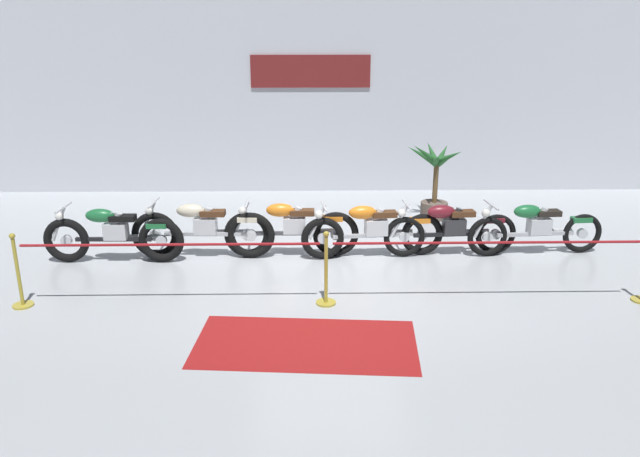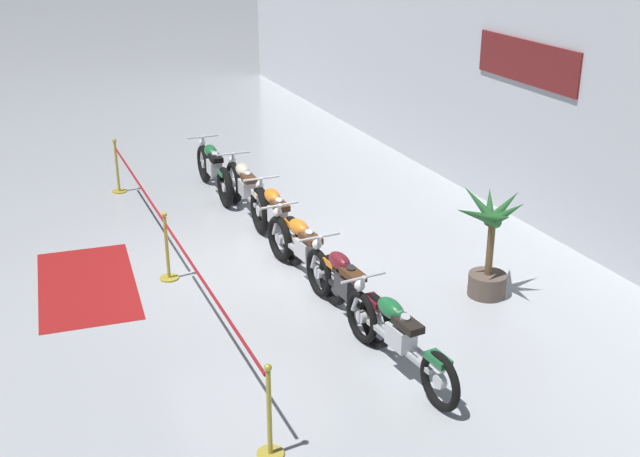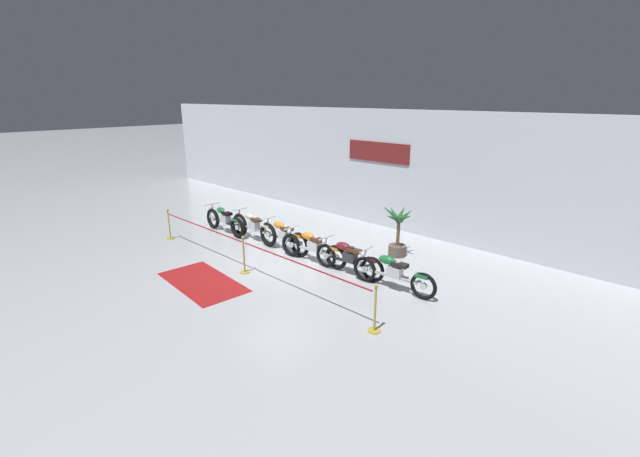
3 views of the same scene
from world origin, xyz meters
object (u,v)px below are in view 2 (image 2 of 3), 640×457
Objects in this scene: motorcycle_orange_3 at (305,251)px; stanchion_far_left at (148,207)px; motorcycle_cream_1 at (246,191)px; motorcycle_maroon_4 at (346,287)px; potted_palm_left_of_row at (489,246)px; floor_banner at (87,284)px; stanchion_mid_right at (270,425)px; motorcycle_green_0 at (214,170)px; motorcycle_orange_2 at (277,218)px; motorcycle_green_5 at (398,337)px; stanchion_mid_left at (168,257)px.

motorcycle_orange_3 is 0.28× the size of stanchion_far_left.
motorcycle_cream_1 is 1.05× the size of motorcycle_maroon_4.
stanchion_far_left is at bearing -150.46° from motorcycle_maroon_4.
motorcycle_maroon_4 is at bearing 0.47° from motorcycle_cream_1.
floor_banner is (-2.53, -5.13, -0.75)m from potted_palm_left_of_row.
stanchion_mid_right is (3.60, -1.83, -0.10)m from motorcycle_orange_3.
stanchion_far_left is at bearing 180.00° from stanchion_mid_right.
stanchion_far_left is (0.77, -1.85, 0.23)m from motorcycle_cream_1.
motorcycle_green_0 is 4.21m from motorcycle_orange_3.
potted_palm_left_of_row is at bearing 22.33° from motorcycle_green_0.
motorcycle_maroon_4 is at bearing 0.01° from motorcycle_orange_2.
motorcycle_green_5 is at bearing 1.46° from motorcycle_orange_3.
motorcycle_maroon_4 is 2.83m from stanchion_mid_left.
motorcycle_green_0 is 3.78m from stanchion_mid_left.
motorcycle_maroon_4 is at bearing -179.51° from motorcycle_green_5.
stanchion_mid_left is at bearing 0.00° from stanchion_far_left.
stanchion_far_left is at bearing -110.05° from motorcycle_orange_2.
stanchion_mid_right is (4.42, 0.00, 0.00)m from stanchion_mid_left.
stanchion_mid_left is at bearing 180.00° from stanchion_mid_right.
potted_palm_left_of_row is 4.56m from stanchion_mid_right.
stanchion_mid_right is (4.94, -1.88, -0.12)m from motorcycle_orange_2.
potted_palm_left_of_row reaches higher than motorcycle_cream_1.
stanchion_far_left is 5.64m from stanchion_mid_right.
motorcycle_maroon_4 is 2.13× the size of stanchion_mid_right.
motorcycle_green_5 is 1.48× the size of potted_palm_left_of_row.
motorcycle_cream_1 is 1.06× the size of motorcycle_orange_2.
stanchion_mid_right is (2.16, -3.99, -0.40)m from potted_palm_left_of_row.
floor_banner is at bearing -110.18° from motorcycle_orange_3.
motorcycle_orange_3 is 1.06× the size of motorcycle_maroon_4.
stanchion_mid_right is (5.63, 0.00, -0.36)m from stanchion_far_left.
motorcycle_cream_1 is at bearing -153.19° from potted_palm_left_of_row.
motorcycle_orange_3 reaches higher than motorcycle_maroon_4.
motorcycle_maroon_4 is (4.09, 0.03, -0.01)m from motorcycle_cream_1.
motorcycle_orange_3 is 2.00m from stanchion_mid_left.
motorcycle_cream_1 is at bearing 179.52° from motorcycle_orange_3.
motorcycle_cream_1 is 0.88× the size of floor_banner.
potted_palm_left_of_row is 5.29m from stanchion_far_left.
stanchion_far_left reaches higher than floor_banner.
motorcycle_orange_2 is 0.94× the size of motorcycle_orange_3.
motorcycle_cream_1 is 2.79m from motorcycle_orange_3.
stanchion_mid_right is 4.84m from floor_banner.
stanchion_far_left is at bearing -130.99° from potted_palm_left_of_row.
stanchion_mid_left is at bearing -26.27° from motorcycle_green_0.
motorcycle_orange_2 is at bearing 4.23° from motorcycle_green_0.
motorcycle_cream_1 is at bearing 7.21° from motorcycle_green_0.
motorcycle_orange_2 is 0.96× the size of motorcycle_green_5.
stanchion_mid_left is at bearing -138.25° from motorcycle_maroon_4.
motorcycle_green_0 is 1.45× the size of potted_palm_left_of_row.
motorcycle_orange_3 reaches higher than floor_banner.
stanchion_mid_left is at bearing -74.39° from motorcycle_orange_2.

